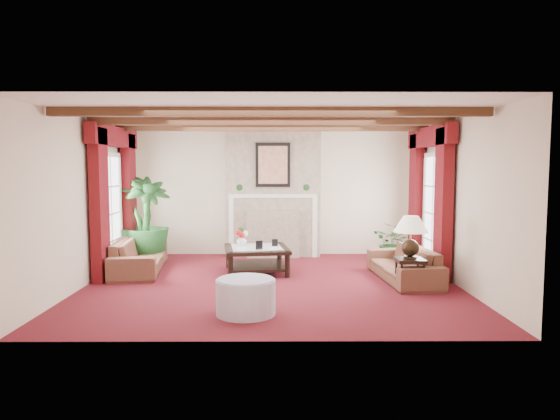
{
  "coord_description": "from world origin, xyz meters",
  "views": [
    {
      "loc": [
        0.09,
        -8.08,
        1.92
      ],
      "look_at": [
        0.14,
        0.4,
        1.18
      ],
      "focal_mm": 32.0,
      "sensor_mm": 36.0,
      "label": 1
    }
  ],
  "objects_px": {
    "sofa_left": "(140,249)",
    "coffee_table": "(257,260)",
    "potted_palm": "(146,239)",
    "side_table": "(410,274)",
    "sofa_right": "(404,258)",
    "ottoman": "(246,297)"
  },
  "relations": [
    {
      "from": "sofa_right",
      "to": "potted_palm",
      "type": "bearing_deg",
      "value": -112.61
    },
    {
      "from": "sofa_right",
      "to": "ottoman",
      "type": "distance_m",
      "value": 3.2
    },
    {
      "from": "side_table",
      "to": "sofa_right",
      "type": "bearing_deg",
      "value": 83.48
    },
    {
      "from": "ottoman",
      "to": "sofa_right",
      "type": "bearing_deg",
      "value": 37.33
    },
    {
      "from": "sofa_left",
      "to": "coffee_table",
      "type": "relative_size",
      "value": 1.87
    },
    {
      "from": "potted_palm",
      "to": "sofa_left",
      "type": "bearing_deg",
      "value": -83.9
    },
    {
      "from": "side_table",
      "to": "sofa_left",
      "type": "bearing_deg",
      "value": 162.29
    },
    {
      "from": "sofa_left",
      "to": "potted_palm",
      "type": "distance_m",
      "value": 0.74
    },
    {
      "from": "sofa_right",
      "to": "side_table",
      "type": "relative_size",
      "value": 3.9
    },
    {
      "from": "coffee_table",
      "to": "sofa_right",
      "type": "bearing_deg",
      "value": -21.69
    },
    {
      "from": "coffee_table",
      "to": "ottoman",
      "type": "relative_size",
      "value": 1.44
    },
    {
      "from": "sofa_left",
      "to": "sofa_right",
      "type": "distance_m",
      "value": 4.72
    },
    {
      "from": "sofa_right",
      "to": "side_table",
      "type": "xyz_separation_m",
      "value": [
        -0.08,
        -0.7,
        -0.12
      ]
    },
    {
      "from": "side_table",
      "to": "ottoman",
      "type": "distance_m",
      "value": 2.76
    },
    {
      "from": "coffee_table",
      "to": "ottoman",
      "type": "bearing_deg",
      "value": -98.55
    },
    {
      "from": "ottoman",
      "to": "sofa_left",
      "type": "bearing_deg",
      "value": 128.11
    },
    {
      "from": "sofa_left",
      "to": "ottoman",
      "type": "distance_m",
      "value": 3.44
    },
    {
      "from": "sofa_left",
      "to": "coffee_table",
      "type": "xyz_separation_m",
      "value": [
        2.15,
        -0.14,
        -0.17
      ]
    },
    {
      "from": "potted_palm",
      "to": "sofa_right",
      "type": "bearing_deg",
      "value": -17.51
    },
    {
      "from": "potted_palm",
      "to": "ottoman",
      "type": "bearing_deg",
      "value": -57.41
    },
    {
      "from": "sofa_left",
      "to": "side_table",
      "type": "height_order",
      "value": "sofa_left"
    },
    {
      "from": "sofa_left",
      "to": "side_table",
      "type": "distance_m",
      "value": 4.81
    }
  ]
}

